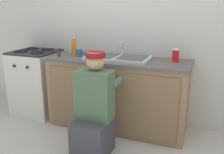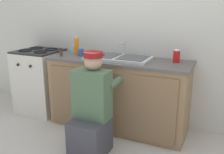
% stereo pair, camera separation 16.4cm
% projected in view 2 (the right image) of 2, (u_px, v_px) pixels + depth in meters
% --- Properties ---
extents(ground_plane, '(12.00, 12.00, 0.00)m').
position_uv_depth(ground_plane, '(109.00, 135.00, 3.10)').
color(ground_plane, beige).
extents(back_wall, '(6.00, 0.10, 2.50)m').
position_uv_depth(back_wall, '(129.00, 29.00, 3.32)').
color(back_wall, silver).
rests_on(back_wall, ground_plane).
extents(counter_cabinet, '(1.76, 0.62, 0.87)m').
position_uv_depth(counter_cabinet, '(118.00, 95.00, 3.23)').
color(counter_cabinet, '#997551').
rests_on(counter_cabinet, ground_plane).
extents(countertop, '(1.80, 0.62, 0.04)m').
position_uv_depth(countertop, '(119.00, 60.00, 3.12)').
color(countertop, '#5B5651').
rests_on(countertop, counter_cabinet).
extents(sink_double_basin, '(0.80, 0.44, 0.19)m').
position_uv_depth(sink_double_basin, '(119.00, 57.00, 3.11)').
color(sink_double_basin, silver).
rests_on(sink_double_basin, countertop).
extents(stove_range, '(0.62, 0.62, 0.94)m').
position_uv_depth(stove_range, '(41.00, 81.00, 3.74)').
color(stove_range, silver).
rests_on(stove_range, ground_plane).
extents(plumber_person, '(0.42, 0.61, 1.10)m').
position_uv_depth(plumber_person, '(92.00, 113.00, 2.64)').
color(plumber_person, '#3F3F47').
rests_on(plumber_person, ground_plane).
extents(water_glass, '(0.06, 0.06, 0.10)m').
position_uv_depth(water_glass, '(73.00, 49.00, 3.56)').
color(water_glass, '#ADC6CC').
rests_on(water_glass, countertop).
extents(spice_bottle_pepper, '(0.04, 0.04, 0.10)m').
position_uv_depth(spice_bottle_pepper, '(61.00, 52.00, 3.27)').
color(spice_bottle_pepper, '#513823').
rests_on(spice_bottle_pepper, countertop).
extents(soap_bottle_orange, '(0.06, 0.06, 0.25)m').
position_uv_depth(soap_bottle_orange, '(77.00, 46.00, 3.39)').
color(soap_bottle_orange, orange).
rests_on(soap_bottle_orange, countertop).
extents(coffee_mug, '(0.13, 0.08, 0.10)m').
position_uv_depth(coffee_mug, '(81.00, 53.00, 3.28)').
color(coffee_mug, '#335699').
rests_on(coffee_mug, countertop).
extents(soda_cup_red, '(0.08, 0.08, 0.15)m').
position_uv_depth(soda_cup_red, '(177.00, 56.00, 2.90)').
color(soda_cup_red, red).
rests_on(soda_cup_red, countertop).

